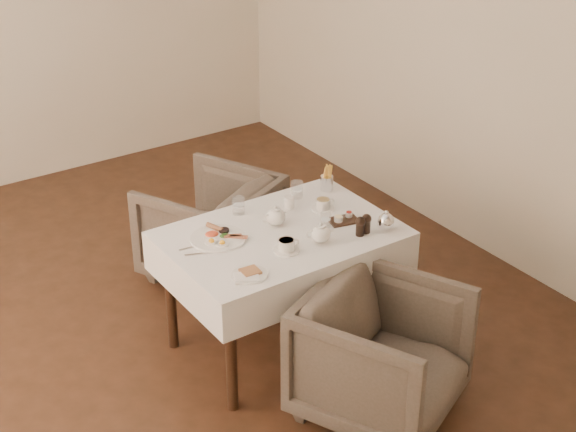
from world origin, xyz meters
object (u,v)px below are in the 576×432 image
at_px(armchair_far, 211,228).
at_px(teapot_centre, 276,215).
at_px(table, 281,251).
at_px(armchair_near, 382,355).
at_px(breakfast_plate, 218,237).

relative_size(armchair_far, teapot_centre, 4.99).
height_order(table, armchair_far, table).
bearing_deg(teapot_centre, table, -103.97).
xyz_separation_m(armchair_near, teapot_centre, (-0.08, 0.87, 0.46)).
xyz_separation_m(armchair_near, armchair_far, (-0.04, 1.71, -0.00)).
distance_m(table, breakfast_plate, 0.37).
relative_size(breakfast_plate, teapot_centre, 1.99).
relative_size(table, armchair_far, 1.66).
relative_size(table, armchair_near, 1.64).
bearing_deg(armchair_near, teapot_centre, 70.43).
bearing_deg(breakfast_plate, table, -15.58).
distance_m(table, teapot_centre, 0.20).
distance_m(armchair_near, armchair_far, 1.71).
distance_m(table, armchair_far, 0.97).
relative_size(armchair_far, breakfast_plate, 2.51).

